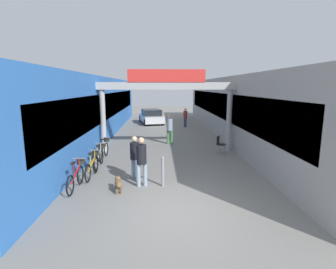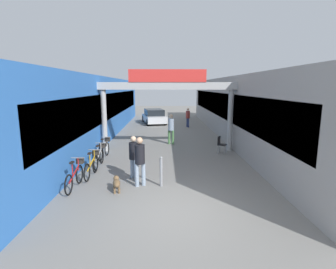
% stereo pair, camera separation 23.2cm
% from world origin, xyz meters
% --- Properties ---
extents(ground_plane, '(80.00, 80.00, 0.00)m').
position_xyz_m(ground_plane, '(0.00, 0.00, 0.00)').
color(ground_plane, gray).
extents(storefront_left, '(3.00, 26.00, 3.99)m').
position_xyz_m(storefront_left, '(-5.09, 11.00, 2.00)').
color(storefront_left, blue).
rests_on(storefront_left, ground_plane).
extents(storefront_right, '(3.00, 26.00, 3.99)m').
position_xyz_m(storefront_right, '(5.09, 11.00, 2.00)').
color(storefront_right, '#9E9993').
rests_on(storefront_right, ground_plane).
extents(arcade_sign_gateway, '(7.40, 0.47, 4.27)m').
position_xyz_m(arcade_sign_gateway, '(0.00, 6.90, 3.04)').
color(arcade_sign_gateway, '#B2B2B2').
rests_on(arcade_sign_gateway, ground_plane).
extents(pedestrian_with_dog, '(0.44, 0.44, 1.73)m').
position_xyz_m(pedestrian_with_dog, '(-1.00, 1.80, 0.99)').
color(pedestrian_with_dog, '#8C9EB2').
rests_on(pedestrian_with_dog, ground_plane).
extents(pedestrian_companion, '(0.48, 0.48, 1.62)m').
position_xyz_m(pedestrian_companion, '(-1.30, 2.56, 0.92)').
color(pedestrian_companion, '#8C9EB2').
rests_on(pedestrian_companion, ground_plane).
extents(pedestrian_carrying_crate, '(0.44, 0.44, 1.80)m').
position_xyz_m(pedestrian_carrying_crate, '(0.23, 8.53, 1.04)').
color(pedestrian_carrying_crate, '#4C7F47').
rests_on(pedestrian_carrying_crate, ground_plane).
extents(pedestrian_elderly_walking, '(0.43, 0.43, 1.63)m').
position_xyz_m(pedestrian_elderly_walking, '(1.83, 15.20, 0.93)').
color(pedestrian_elderly_walking, navy).
rests_on(pedestrian_elderly_walking, ground_plane).
extents(dog_on_leash, '(0.36, 0.66, 0.46)m').
position_xyz_m(dog_on_leash, '(-1.75, 1.35, 0.29)').
color(dog_on_leash, brown).
rests_on(dog_on_leash, ground_plane).
extents(bicycle_red_nearest, '(0.46, 1.69, 0.98)m').
position_xyz_m(bicycle_red_nearest, '(-3.20, 1.68, 0.44)').
color(bicycle_red_nearest, black).
rests_on(bicycle_red_nearest, ground_plane).
extents(bicycle_orange_second, '(0.46, 1.69, 0.98)m').
position_xyz_m(bicycle_orange_second, '(-2.95, 2.87, 0.44)').
color(bicycle_orange_second, black).
rests_on(bicycle_orange_second, ground_plane).
extents(bicycle_silver_third, '(0.46, 1.69, 0.98)m').
position_xyz_m(bicycle_silver_third, '(-2.98, 4.14, 0.44)').
color(bicycle_silver_third, black).
rests_on(bicycle_silver_third, ground_plane).
extents(bicycle_black_farthest, '(0.46, 1.69, 0.98)m').
position_xyz_m(bicycle_black_farthest, '(-3.08, 5.52, 0.44)').
color(bicycle_black_farthest, black).
rests_on(bicycle_black_farthest, ground_plane).
extents(bollard_post_metal, '(0.10, 0.10, 1.06)m').
position_xyz_m(bollard_post_metal, '(-0.27, 1.76, 0.54)').
color(bollard_post_metal, gray).
rests_on(bollard_post_metal, ground_plane).
extents(cafe_chair_black_nearer, '(0.54, 0.54, 0.89)m').
position_xyz_m(cafe_chair_black_nearer, '(2.74, 6.25, 0.54)').
color(cafe_chair_black_nearer, gray).
rests_on(cafe_chair_black_nearer, ground_plane).
extents(parked_car_white, '(2.55, 4.28, 1.33)m').
position_xyz_m(parked_car_white, '(-1.14, 17.63, 0.64)').
color(parked_car_white, silver).
rests_on(parked_car_white, ground_plane).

